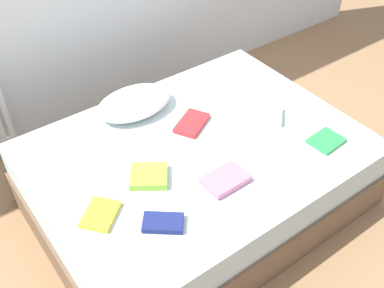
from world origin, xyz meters
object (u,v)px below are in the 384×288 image
(pillow, at_px, (134,103))
(textbook_lime, at_px, (149,176))
(textbook_red, at_px, (192,123))
(bed, at_px, (197,175))
(textbook_green, at_px, (326,141))
(textbook_yellow, at_px, (100,214))
(textbook_white, at_px, (263,114))
(textbook_pink, at_px, (225,179))
(textbook_navy, at_px, (163,223))

(pillow, distance_m, textbook_lime, 0.65)
(pillow, relative_size, textbook_red, 2.09)
(bed, relative_size, pillow, 3.85)
(textbook_green, bearing_deg, textbook_red, 127.61)
(bed, distance_m, textbook_red, 0.34)
(bed, height_order, textbook_lime, textbook_lime)
(textbook_lime, distance_m, textbook_yellow, 0.36)
(bed, relative_size, textbook_lime, 9.67)
(pillow, xyz_separation_m, textbook_lime, (-0.27, -0.59, -0.05))
(textbook_white, height_order, textbook_red, textbook_white)
(textbook_pink, xyz_separation_m, textbook_green, (0.71, -0.10, -0.01))
(textbook_green, height_order, textbook_yellow, textbook_yellow)
(textbook_lime, height_order, textbook_navy, textbook_lime)
(textbook_pink, relative_size, textbook_yellow, 1.20)
(bed, xyz_separation_m, pillow, (-0.12, 0.53, 0.32))
(textbook_navy, bearing_deg, textbook_green, 36.41)
(textbook_pink, bearing_deg, bed, 79.98)
(bed, distance_m, textbook_pink, 0.44)
(bed, relative_size, textbook_pink, 8.14)
(textbook_yellow, bearing_deg, textbook_green, -51.87)
(textbook_white, height_order, textbook_yellow, textbook_white)
(bed, xyz_separation_m, textbook_white, (0.52, -0.03, 0.28))
(bed, xyz_separation_m, textbook_navy, (-0.50, -0.39, 0.27))
(textbook_white, xyz_separation_m, textbook_navy, (-1.02, -0.36, -0.01))
(textbook_lime, bearing_deg, textbook_pink, -4.99)
(textbook_white, xyz_separation_m, textbook_red, (-0.42, 0.21, -0.01))
(bed, height_order, textbook_white, textbook_white)
(bed, bearing_deg, textbook_red, 62.37)
(textbook_white, distance_m, textbook_green, 0.44)
(textbook_yellow, bearing_deg, pillow, 7.93)
(textbook_pink, height_order, textbook_green, textbook_pink)
(bed, height_order, textbook_navy, textbook_navy)
(bed, distance_m, textbook_green, 0.84)
(textbook_white, relative_size, textbook_yellow, 1.18)
(textbook_lime, xyz_separation_m, textbook_white, (0.90, 0.04, 0.00))
(bed, bearing_deg, pillow, 102.75)
(pillow, bearing_deg, textbook_white, -40.93)
(pillow, xyz_separation_m, textbook_navy, (-0.38, -0.91, -0.05))
(textbook_lime, height_order, textbook_yellow, textbook_lime)
(textbook_navy, bearing_deg, textbook_red, 82.72)
(textbook_yellow, relative_size, textbook_navy, 0.99)
(textbook_lime, bearing_deg, bed, 44.27)
(textbook_pink, distance_m, textbook_yellow, 0.70)
(textbook_red, bearing_deg, textbook_green, -76.78)
(textbook_white, distance_m, textbook_navy, 1.08)
(textbook_lime, bearing_deg, textbook_yellow, -132.36)
(bed, distance_m, textbook_yellow, 0.79)
(textbook_pink, height_order, textbook_red, textbook_pink)
(textbook_green, distance_m, textbook_red, 0.84)
(bed, bearing_deg, textbook_yellow, -168.73)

